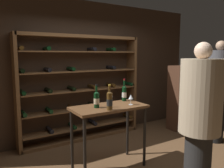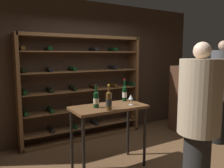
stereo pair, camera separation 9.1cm
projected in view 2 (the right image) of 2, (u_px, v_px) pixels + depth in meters
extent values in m
plane|color=brown|center=(126.00, 167.00, 3.51)|extent=(9.36, 9.36, 0.00)
cube|color=#3D2B1E|center=(83.00, 70.00, 4.76)|extent=(5.88, 0.10, 2.86)
cube|color=brown|center=(18.00, 93.00, 3.96)|extent=(0.06, 0.32, 2.14)
cube|color=brown|center=(133.00, 84.00, 5.22)|extent=(0.06, 0.32, 2.14)
cube|color=brown|center=(83.00, 37.00, 4.45)|extent=(2.51, 0.32, 0.06)
cube|color=brown|center=(84.00, 137.00, 4.72)|extent=(2.51, 0.32, 0.06)
cube|color=brown|center=(84.00, 126.00, 4.69)|extent=(2.43, 0.32, 0.02)
cylinder|color=black|center=(51.00, 129.00, 4.34)|extent=(0.08, 0.30, 0.08)
cylinder|color=black|center=(74.00, 125.00, 4.57)|extent=(0.08, 0.30, 0.08)
cylinder|color=black|center=(94.00, 122.00, 4.80)|extent=(0.08, 0.30, 0.08)
cylinder|color=#4C3314|center=(129.00, 116.00, 5.27)|extent=(0.08, 0.30, 0.08)
cube|color=brown|center=(84.00, 108.00, 4.64)|extent=(2.43, 0.32, 0.02)
cylinder|color=black|center=(25.00, 113.00, 4.06)|extent=(0.08, 0.30, 0.08)
cylinder|color=black|center=(51.00, 110.00, 4.29)|extent=(0.08, 0.30, 0.08)
cylinder|color=#4C3314|center=(73.00, 107.00, 4.52)|extent=(0.08, 0.30, 0.08)
cylinder|color=black|center=(94.00, 104.00, 4.75)|extent=(0.08, 0.30, 0.08)
cylinder|color=black|center=(113.00, 102.00, 4.98)|extent=(0.08, 0.30, 0.08)
cylinder|color=black|center=(130.00, 100.00, 5.22)|extent=(0.08, 0.30, 0.08)
cube|color=brown|center=(84.00, 90.00, 4.59)|extent=(2.43, 0.32, 0.02)
cylinder|color=black|center=(24.00, 92.00, 4.01)|extent=(0.08, 0.30, 0.08)
cylinder|color=black|center=(50.00, 90.00, 4.24)|extent=(0.08, 0.30, 0.08)
cylinder|color=black|center=(73.00, 88.00, 4.47)|extent=(0.08, 0.30, 0.08)
cylinder|color=#4C3314|center=(94.00, 86.00, 4.70)|extent=(0.08, 0.30, 0.08)
cylinder|color=#4C3314|center=(113.00, 85.00, 4.93)|extent=(0.08, 0.30, 0.08)
cylinder|color=black|center=(130.00, 84.00, 5.16)|extent=(0.08, 0.30, 0.08)
cube|color=brown|center=(83.00, 71.00, 4.54)|extent=(2.43, 0.32, 0.02)
cylinder|color=black|center=(23.00, 70.00, 3.96)|extent=(0.08, 0.30, 0.08)
cylinder|color=black|center=(49.00, 69.00, 4.19)|extent=(0.08, 0.30, 0.08)
cylinder|color=black|center=(72.00, 69.00, 4.42)|extent=(0.08, 0.30, 0.08)
cylinder|color=black|center=(113.00, 67.00, 4.88)|extent=(0.08, 0.30, 0.08)
cube|color=brown|center=(83.00, 52.00, 4.49)|extent=(2.43, 0.32, 0.02)
cylinder|color=#4C3314|center=(22.00, 48.00, 3.91)|extent=(0.08, 0.30, 0.08)
cylinder|color=black|center=(48.00, 49.00, 4.14)|extent=(0.08, 0.30, 0.08)
cylinder|color=black|center=(93.00, 49.00, 4.60)|extent=(0.08, 0.30, 0.08)
cylinder|color=black|center=(113.00, 49.00, 4.83)|extent=(0.08, 0.30, 0.08)
cube|color=brown|center=(109.00, 107.00, 3.37)|extent=(1.13, 0.56, 0.04)
cylinder|color=black|center=(84.00, 151.00, 2.98)|extent=(0.04, 0.04, 0.94)
cylinder|color=black|center=(145.00, 137.00, 3.49)|extent=(0.04, 0.04, 0.94)
cylinder|color=black|center=(72.00, 140.00, 3.37)|extent=(0.04, 0.04, 0.94)
cylinder|color=black|center=(128.00, 129.00, 3.88)|extent=(0.04, 0.04, 0.94)
cylinder|color=black|center=(196.00, 165.00, 2.73)|extent=(0.32, 0.32, 0.82)
cylinder|color=tan|center=(200.00, 97.00, 2.62)|extent=(0.49, 0.49, 0.89)
sphere|color=beige|center=(202.00, 51.00, 2.55)|extent=(0.20, 0.20, 0.20)
cylinder|color=black|center=(219.00, 121.00, 4.44)|extent=(0.28, 0.28, 0.88)
cylinder|color=#4C4C51|center=(222.00, 75.00, 4.32)|extent=(0.43, 0.43, 0.95)
sphere|color=tan|center=(224.00, 46.00, 4.25)|extent=(0.19, 0.19, 0.19)
cube|color=#4C2D1E|center=(182.00, 98.00, 5.18)|extent=(0.44, 0.36, 1.50)
cylinder|color=#4C3314|center=(109.00, 102.00, 3.10)|extent=(0.08, 0.08, 0.24)
cone|color=#4C3314|center=(109.00, 92.00, 3.09)|extent=(0.08, 0.08, 0.03)
cylinder|color=#4C3314|center=(109.00, 89.00, 3.08)|extent=(0.03, 0.03, 0.07)
cylinder|color=#B7932D|center=(109.00, 85.00, 3.07)|extent=(0.03, 0.03, 0.02)
cylinder|color=black|center=(109.00, 102.00, 3.11)|extent=(0.08, 0.08, 0.09)
cylinder|color=black|center=(125.00, 94.00, 3.72)|extent=(0.07, 0.07, 0.23)
cone|color=black|center=(125.00, 86.00, 3.70)|extent=(0.07, 0.07, 0.03)
cylinder|color=black|center=(125.00, 83.00, 3.70)|extent=(0.03, 0.03, 0.09)
cylinder|color=maroon|center=(125.00, 80.00, 3.69)|extent=(0.03, 0.03, 0.02)
cylinder|color=silver|center=(125.00, 95.00, 3.72)|extent=(0.08, 0.08, 0.09)
cylinder|color=black|center=(96.00, 100.00, 3.25)|extent=(0.08, 0.08, 0.22)
cone|color=black|center=(96.00, 92.00, 3.24)|extent=(0.08, 0.08, 0.03)
cylinder|color=black|center=(96.00, 89.00, 3.23)|extent=(0.03, 0.03, 0.08)
cylinder|color=black|center=(96.00, 85.00, 3.22)|extent=(0.03, 0.03, 0.02)
cylinder|color=#C6B28C|center=(96.00, 101.00, 3.26)|extent=(0.08, 0.08, 0.08)
cylinder|color=silver|center=(131.00, 105.00, 3.44)|extent=(0.07, 0.07, 0.00)
cylinder|color=silver|center=(131.00, 102.00, 3.44)|extent=(0.01, 0.01, 0.09)
cone|color=silver|center=(131.00, 97.00, 3.43)|extent=(0.07, 0.07, 0.07)
cylinder|color=#590A14|center=(131.00, 98.00, 3.43)|extent=(0.04, 0.04, 0.02)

